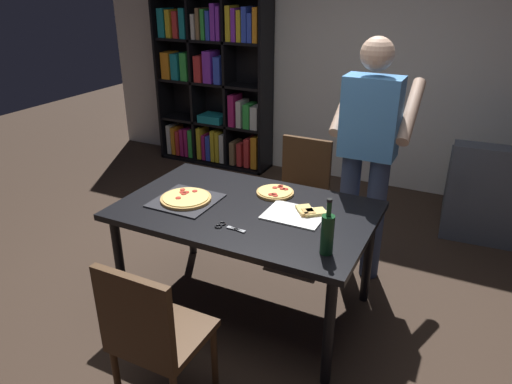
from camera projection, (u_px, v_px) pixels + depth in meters
ground_plane at (246, 304)px, 3.30m from camera, size 12.00×12.00×0.00m
back_wall at (362, 51)px, 4.85m from camera, size 6.40×0.10×2.80m
dining_table at (246, 218)px, 3.02m from camera, size 1.60×1.00×0.75m
chair_near_camera at (152, 332)px, 2.28m from camera, size 0.42×0.42×0.90m
chair_far_side at (301, 187)px, 3.89m from camera, size 0.42×0.42×0.90m
bookshelf at (214, 85)px, 5.52m from camera, size 1.40×0.35×1.95m
person_serving_pizza at (368, 148)px, 3.28m from camera, size 0.55×0.54×1.75m
pepperoni_pizza_on_tray at (186, 199)px, 3.07m from camera, size 0.39×0.39×0.04m
pizza_slices_on_towel at (300, 214)px, 2.90m from camera, size 0.37×0.28×0.03m
wine_bottle at (327, 233)px, 2.45m from camera, size 0.07×0.07×0.32m
kitchen_scissors at (226, 226)px, 2.75m from camera, size 0.19×0.09×0.01m
second_pizza_plain at (275, 192)px, 3.18m from camera, size 0.25×0.25×0.03m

